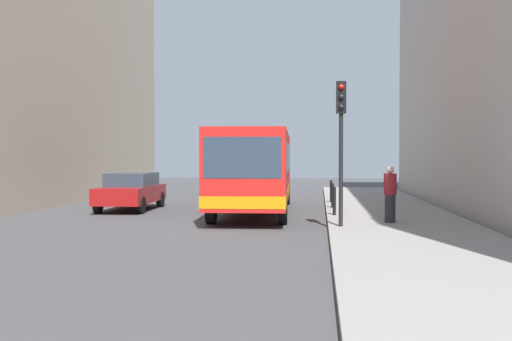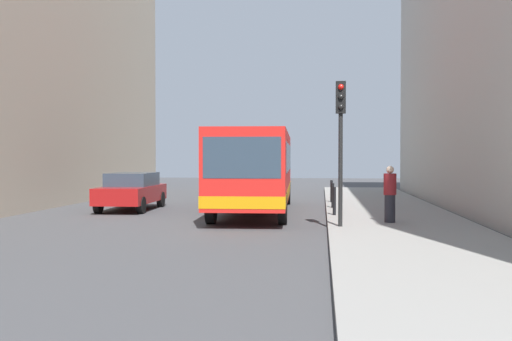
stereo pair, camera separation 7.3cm
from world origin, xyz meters
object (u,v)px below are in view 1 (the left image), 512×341
pedestrian_near_signal (390,194)px  bollard_mid (333,195)px  car_beside_bus (131,190)px  bus (256,167)px  bollard_far (331,191)px  bollard_near (334,201)px  traffic_light (341,126)px

pedestrian_near_signal → bollard_mid: bearing=-63.4°
car_beside_bus → bollard_mid: size_ratio=4.68×
car_beside_bus → bollard_mid: car_beside_bus is taller
bus → bollard_far: bearing=-132.7°
bollard_mid → car_beside_bus: bearing=-179.0°
bus → bollard_near: bus is taller
car_beside_bus → pedestrian_near_signal: size_ratio=2.62×
bus → traffic_light: bearing=116.4°
car_beside_bus → bollard_near: bearing=159.5°
pedestrian_near_signal → bollard_near: bearing=-43.4°
traffic_light → bollard_mid: traffic_light is taller
bollard_near → bollard_mid: same height
bollard_mid → bollard_far: 2.88m
traffic_light → pedestrian_near_signal: bearing=38.4°
bus → bollard_mid: 3.19m
traffic_light → bollard_mid: bearing=90.9°
bus → traffic_light: 6.46m
traffic_light → bollard_far: (-0.10, 9.00, -2.38)m
bus → car_beside_bus: bearing=-7.1°
bus → bollard_far: bus is taller
bollard_mid → pedestrian_near_signal: pedestrian_near_signal is taller
traffic_light → bollard_far: 9.31m
bollard_near → pedestrian_near_signal: pedestrian_near_signal is taller
car_beside_bus → traffic_light: size_ratio=1.08×
bollard_far → car_beside_bus: bearing=-159.2°
bus → bollard_near: 3.89m
traffic_light → pedestrian_near_signal: (1.51, 1.20, -2.01)m
bus → bollard_near: bearing=139.6°
bollard_mid → pedestrian_near_signal: size_ratio=0.56×
bollard_far → bollard_near: bearing=-90.0°
bus → bollard_far: (2.93, 3.45, -1.10)m
traffic_light → bollard_near: bearing=91.8°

